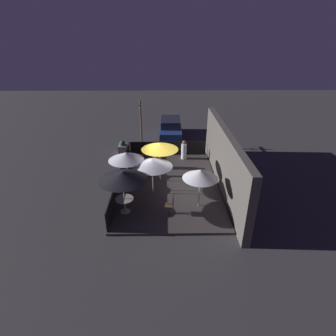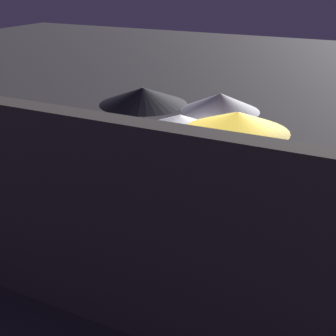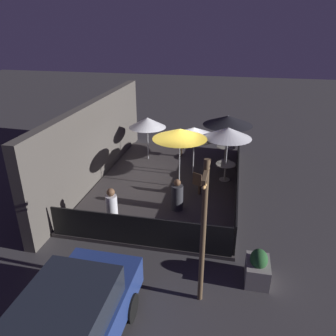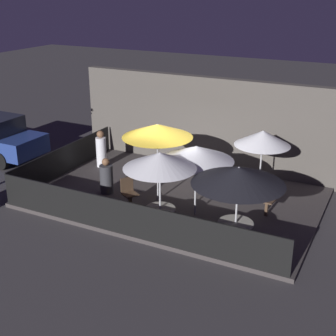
{
  "view_description": "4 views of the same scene",
  "coord_description": "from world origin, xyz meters",
  "px_view_note": "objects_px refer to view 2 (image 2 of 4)",
  "views": [
    {
      "loc": [
        13.05,
        -0.25,
        7.66
      ],
      "look_at": [
        -0.0,
        -0.06,
        1.12
      ],
      "focal_mm": 28.0,
      "sensor_mm": 36.0,
      "label": 1
    },
    {
      "loc": [
        -3.01,
        7.75,
        5.01
      ],
      "look_at": [
        1.01,
        -0.25,
        1.17
      ],
      "focal_mm": 50.0,
      "sensor_mm": 36.0,
      "label": 2
    },
    {
      "loc": [
        -11.71,
        -2.44,
        6.06
      ],
      "look_at": [
        -1.04,
        -0.21,
        1.2
      ],
      "focal_mm": 35.0,
      "sensor_mm": 36.0,
      "label": 3
    },
    {
      "loc": [
        5.72,
        -11.79,
        6.18
      ],
      "look_at": [
        -0.21,
        -0.09,
        1.04
      ],
      "focal_mm": 50.0,
      "sensor_mm": 36.0,
      "label": 4
    }
  ],
  "objects_px": {
    "patio_umbrella_0": "(220,102)",
    "patio_chair_1": "(267,189)",
    "patio_umbrella_1": "(143,96)",
    "patio_umbrella_3": "(69,152)",
    "patio_chair_0": "(89,180)",
    "patio_umbrella_4": "(180,124)",
    "dining_table_0": "(218,161)",
    "patron_0": "(318,213)",
    "patio_umbrella_2": "(237,122)",
    "dining_table_1": "(144,148)"
  },
  "relations": [
    {
      "from": "patio_chair_1",
      "to": "dining_table_0",
      "type": "bearing_deg",
      "value": 0.0
    },
    {
      "from": "patio_umbrella_2",
      "to": "dining_table_0",
      "type": "distance_m",
      "value": 2.57
    },
    {
      "from": "dining_table_1",
      "to": "patio_chair_0",
      "type": "bearing_deg",
      "value": 84.57
    },
    {
      "from": "patio_chair_0",
      "to": "patio_chair_1",
      "type": "height_order",
      "value": "patio_chair_0"
    },
    {
      "from": "patio_umbrella_1",
      "to": "patio_umbrella_2",
      "type": "height_order",
      "value": "patio_umbrella_2"
    },
    {
      "from": "patio_umbrella_2",
      "to": "patio_chair_1",
      "type": "distance_m",
      "value": 1.95
    },
    {
      "from": "dining_table_0",
      "to": "dining_table_1",
      "type": "distance_m",
      "value": 2.01
    },
    {
      "from": "patio_umbrella_0",
      "to": "patio_umbrella_1",
      "type": "xyz_separation_m",
      "value": [
        2.01,
        0.08,
        -0.06
      ]
    },
    {
      "from": "patio_umbrella_1",
      "to": "dining_table_0",
      "type": "relative_size",
      "value": 2.8
    },
    {
      "from": "patio_umbrella_0",
      "to": "patio_umbrella_4",
      "type": "distance_m",
      "value": 1.43
    },
    {
      "from": "patio_umbrella_3",
      "to": "patio_chair_1",
      "type": "height_order",
      "value": "patio_umbrella_3"
    },
    {
      "from": "dining_table_1",
      "to": "patio_chair_0",
      "type": "height_order",
      "value": "patio_chair_0"
    },
    {
      "from": "patio_umbrella_4",
      "to": "dining_table_0",
      "type": "bearing_deg",
      "value": -105.75
    },
    {
      "from": "patio_umbrella_2",
      "to": "patio_chair_0",
      "type": "height_order",
      "value": "patio_umbrella_2"
    },
    {
      "from": "patio_umbrella_4",
      "to": "dining_table_1",
      "type": "bearing_deg",
      "value": -38.37
    },
    {
      "from": "dining_table_1",
      "to": "patio_umbrella_1",
      "type": "bearing_deg",
      "value": 0.0
    },
    {
      "from": "patio_umbrella_3",
      "to": "patio_chair_1",
      "type": "xyz_separation_m",
      "value": [
        -3.05,
        -2.77,
        -1.28
      ]
    },
    {
      "from": "patio_umbrella_4",
      "to": "patio_umbrella_0",
      "type": "bearing_deg",
      "value": -105.75
    },
    {
      "from": "dining_table_1",
      "to": "patio_umbrella_0",
      "type": "bearing_deg",
      "value": -177.63
    },
    {
      "from": "patio_umbrella_3",
      "to": "patio_umbrella_4",
      "type": "relative_size",
      "value": 0.97
    },
    {
      "from": "patio_umbrella_4",
      "to": "patron_0",
      "type": "xyz_separation_m",
      "value": [
        -3.06,
        0.14,
        -1.34
      ]
    },
    {
      "from": "patio_umbrella_3",
      "to": "dining_table_1",
      "type": "relative_size",
      "value": 2.33
    },
    {
      "from": "patio_umbrella_3",
      "to": "dining_table_0",
      "type": "height_order",
      "value": "patio_umbrella_3"
    },
    {
      "from": "dining_table_0",
      "to": "patio_chair_1",
      "type": "relative_size",
      "value": 0.87
    },
    {
      "from": "patio_umbrella_2",
      "to": "patio_umbrella_4",
      "type": "relative_size",
      "value": 1.15
    },
    {
      "from": "patio_umbrella_1",
      "to": "patio_umbrella_2",
      "type": "bearing_deg",
      "value": 151.21
    },
    {
      "from": "patio_umbrella_1",
      "to": "patio_chair_1",
      "type": "height_order",
      "value": "patio_umbrella_1"
    },
    {
      "from": "patio_chair_0",
      "to": "patron_0",
      "type": "height_order",
      "value": "patron_0"
    },
    {
      "from": "patio_umbrella_2",
      "to": "patio_umbrella_3",
      "type": "relative_size",
      "value": 1.18
    },
    {
      "from": "patio_chair_1",
      "to": "patron_0",
      "type": "bearing_deg",
      "value": -176.01
    },
    {
      "from": "patio_umbrella_4",
      "to": "patio_chair_1",
      "type": "bearing_deg",
      "value": -166.0
    },
    {
      "from": "patio_umbrella_4",
      "to": "dining_table_0",
      "type": "xyz_separation_m",
      "value": [
        -0.39,
        -1.37,
        -1.27
      ]
    },
    {
      "from": "patron_0",
      "to": "patio_umbrella_4",
      "type": "bearing_deg",
      "value": 38.27
    },
    {
      "from": "patio_chair_0",
      "to": "patio_umbrella_1",
      "type": "bearing_deg",
      "value": 0.0
    },
    {
      "from": "patio_umbrella_1",
      "to": "patio_umbrella_3",
      "type": "xyz_separation_m",
      "value": [
        -0.45,
        3.59,
        -0.18
      ]
    },
    {
      "from": "patio_umbrella_2",
      "to": "patio_umbrella_3",
      "type": "distance_m",
      "value": 3.23
    },
    {
      "from": "patio_umbrella_0",
      "to": "patio_chair_1",
      "type": "height_order",
      "value": "patio_umbrella_0"
    },
    {
      "from": "patio_umbrella_4",
      "to": "dining_table_1",
      "type": "relative_size",
      "value": 2.4
    },
    {
      "from": "patio_umbrella_1",
      "to": "patron_0",
      "type": "relative_size",
      "value": 1.95
    },
    {
      "from": "patio_umbrella_2",
      "to": "patio_umbrella_4",
      "type": "bearing_deg",
      "value": -14.77
    },
    {
      "from": "patio_umbrella_1",
      "to": "dining_table_1",
      "type": "bearing_deg",
      "value": 0.0
    },
    {
      "from": "patio_umbrella_1",
      "to": "patio_umbrella_2",
      "type": "relative_size",
      "value": 0.93
    },
    {
      "from": "patio_umbrella_0",
      "to": "patron_0",
      "type": "relative_size",
      "value": 1.97
    },
    {
      "from": "dining_table_0",
      "to": "patron_0",
      "type": "bearing_deg",
      "value": 150.64
    },
    {
      "from": "patio_umbrella_4",
      "to": "dining_table_1",
      "type": "height_order",
      "value": "patio_umbrella_4"
    },
    {
      "from": "patio_umbrella_3",
      "to": "patron_0",
      "type": "xyz_separation_m",
      "value": [
        -4.23,
        -2.17,
        -1.28
      ]
    },
    {
      "from": "patio_umbrella_1",
      "to": "patio_chair_1",
      "type": "relative_size",
      "value": 2.43
    },
    {
      "from": "patio_umbrella_2",
      "to": "patio_umbrella_4",
      "type": "xyz_separation_m",
      "value": [
        1.38,
        -0.36,
        -0.35
      ]
    },
    {
      "from": "patio_umbrella_2",
      "to": "patio_umbrella_4",
      "type": "distance_m",
      "value": 1.47
    },
    {
      "from": "patio_umbrella_3",
      "to": "patio_chair_0",
      "type": "distance_m",
      "value": 2.01
    }
  ]
}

